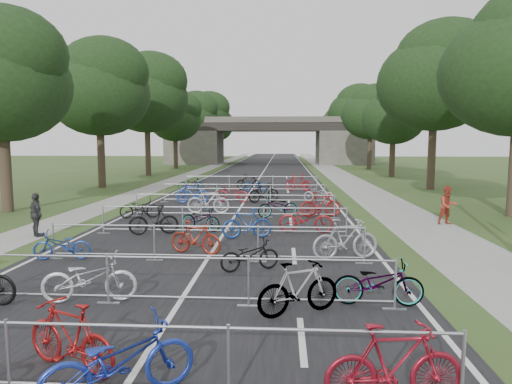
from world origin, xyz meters
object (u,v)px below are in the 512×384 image
at_px(overpass_bridge, 269,141).
at_px(pedestrian_b, 448,206).
at_px(pedestrian_c, 36,215).
at_px(bike_2, 119,362).
at_px(bike_1, 70,337).

height_order(overpass_bridge, pedestrian_b, overpass_bridge).
relative_size(overpass_bridge, pedestrian_b, 19.07).
relative_size(pedestrian_b, pedestrian_c, 1.00).
bearing_deg(pedestrian_b, overpass_bridge, 88.47).
bearing_deg(pedestrian_b, bike_2, -135.40).
distance_m(bike_1, pedestrian_b, 16.52).
bearing_deg(pedestrian_b, pedestrian_c, -179.53).
bearing_deg(overpass_bridge, bike_1, -90.87).
distance_m(overpass_bridge, pedestrian_c, 55.24).
bearing_deg(bike_1, pedestrian_c, -123.89).
height_order(bike_1, pedestrian_c, pedestrian_c).
xyz_separation_m(pedestrian_b, pedestrian_c, (-16.00, -3.45, -0.00)).
height_order(bike_2, pedestrian_b, pedestrian_b).
bearing_deg(bike_2, bike_1, 21.97).
height_order(overpass_bridge, pedestrian_c, overpass_bridge).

